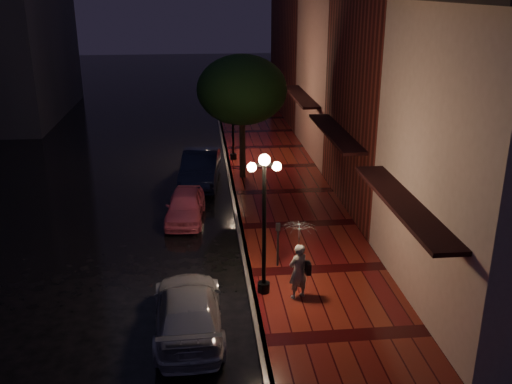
# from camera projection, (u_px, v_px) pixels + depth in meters

# --- Properties ---
(ground) EXTENTS (120.00, 120.00, 0.00)m
(ground) POSITION_uv_depth(u_px,v_px,m) (240.00, 230.00, 21.89)
(ground) COLOR black
(ground) RESTS_ON ground
(sidewalk) EXTENTS (4.50, 60.00, 0.15)m
(sidewalk) POSITION_uv_depth(u_px,v_px,m) (298.00, 226.00, 22.08)
(sidewalk) COLOR #490D0E
(sidewalk) RESTS_ON ground
(curb) EXTENTS (0.25, 60.00, 0.15)m
(curb) POSITION_uv_depth(u_px,v_px,m) (240.00, 228.00, 21.87)
(curb) COLOR #595451
(curb) RESTS_ON ground
(storefront_near) EXTENTS (5.00, 8.00, 8.50)m
(storefront_near) POSITION_uv_depth(u_px,v_px,m) (511.00, 165.00, 15.50)
(storefront_near) COLOR gray
(storefront_near) RESTS_ON ground
(storefront_mid) EXTENTS (5.00, 8.00, 11.00)m
(storefront_mid) POSITION_uv_depth(u_px,v_px,m) (411.00, 75.00, 22.55)
(storefront_mid) COLOR #511914
(storefront_mid) RESTS_ON ground
(storefront_far) EXTENTS (5.00, 8.00, 9.00)m
(storefront_far) POSITION_uv_depth(u_px,v_px,m) (356.00, 72.00, 30.37)
(storefront_far) COLOR #8C5951
(storefront_far) RESTS_ON ground
(storefront_extra) EXTENTS (5.00, 12.00, 10.00)m
(storefront_extra) POSITION_uv_depth(u_px,v_px,m) (318.00, 44.00, 39.55)
(storefront_extra) COLOR #511914
(storefront_extra) RESTS_ON ground
(streetlamp_near) EXTENTS (0.96, 0.36, 4.31)m
(streetlamp_near) POSITION_uv_depth(u_px,v_px,m) (264.00, 216.00, 16.36)
(streetlamp_near) COLOR black
(streetlamp_near) RESTS_ON sidewalk
(streetlamp_far) EXTENTS (0.96, 0.36, 4.31)m
(streetlamp_far) POSITION_uv_depth(u_px,v_px,m) (233.00, 114.00, 29.45)
(streetlamp_far) COLOR black
(streetlamp_far) RESTS_ON sidewalk
(street_tree) EXTENTS (4.16, 4.16, 5.80)m
(street_tree) POSITION_uv_depth(u_px,v_px,m) (242.00, 92.00, 26.10)
(street_tree) COLOR black
(street_tree) RESTS_ON sidewalk
(pink_car) EXTENTS (1.72, 3.68, 1.22)m
(pink_car) POSITION_uv_depth(u_px,v_px,m) (185.00, 206.00, 22.62)
(pink_car) COLOR #E35D79
(pink_car) RESTS_ON ground
(navy_car) EXTENTS (2.11, 4.81, 1.54)m
(navy_car) POSITION_uv_depth(u_px,v_px,m) (200.00, 168.00, 26.76)
(navy_car) COLOR black
(navy_car) RESTS_ON ground
(silver_car) EXTENTS (1.96, 4.55, 1.30)m
(silver_car) POSITION_uv_depth(u_px,v_px,m) (188.00, 310.00, 15.28)
(silver_car) COLOR #A1A0A8
(silver_car) RESTS_ON ground
(woman_with_umbrella) EXTENTS (0.99, 1.01, 2.39)m
(woman_with_umbrella) POSITION_uv_depth(u_px,v_px,m) (299.00, 249.00, 16.37)
(woman_with_umbrella) COLOR silver
(woman_with_umbrella) RESTS_ON sidewalk
(parking_meter) EXTENTS (0.14, 0.11, 1.51)m
(parking_meter) POSITION_uv_depth(u_px,v_px,m) (278.00, 240.00, 18.49)
(parking_meter) COLOR black
(parking_meter) RESTS_ON sidewalk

